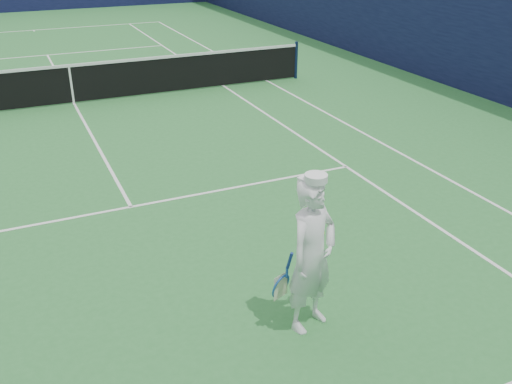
% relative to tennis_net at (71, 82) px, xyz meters
% --- Properties ---
extents(ground, '(80.00, 80.00, 0.00)m').
position_rel_tennis_net_xyz_m(ground, '(0.00, 0.00, -0.55)').
color(ground, '#2C7334').
rests_on(ground, ground).
extents(court_markings, '(11.03, 23.83, 0.01)m').
position_rel_tennis_net_xyz_m(court_markings, '(0.00, 0.00, -0.55)').
color(court_markings, white).
rests_on(court_markings, ground).
extents(windscreen_fence, '(20.12, 36.12, 4.00)m').
position_rel_tennis_net_xyz_m(windscreen_fence, '(0.00, 0.00, 1.45)').
color(windscreen_fence, '#0F1137').
rests_on(windscreen_fence, ground).
extents(tennis_net, '(12.88, 0.09, 1.07)m').
position_rel_tennis_net_xyz_m(tennis_net, '(0.00, 0.00, 0.00)').
color(tennis_net, '#141E4C').
rests_on(tennis_net, ground).
extents(tennis_player, '(0.88, 0.65, 1.89)m').
position_rel_tennis_net_xyz_m(tennis_player, '(1.21, -10.20, 0.36)').
color(tennis_player, white).
rests_on(tennis_player, ground).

